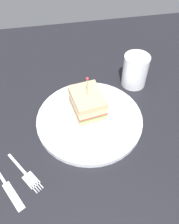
{
  "coord_description": "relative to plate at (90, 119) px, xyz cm",
  "views": [
    {
      "loc": [
        36.16,
        -7.01,
        44.98
      ],
      "look_at": [
        0.0,
        0.0,
        3.37
      ],
      "focal_mm": 36.61,
      "sensor_mm": 36.0,
      "label": 1
    }
  ],
  "objects": [
    {
      "name": "ground_plane",
      "position": [
        0.0,
        0.0,
        -1.69
      ],
      "size": [
        103.22,
        103.22,
        2.0
      ],
      "primitive_type": "cube",
      "color": "black"
    },
    {
      "name": "plate",
      "position": [
        0.0,
        0.0,
        0.0
      ],
      "size": [
        26.44,
        26.44,
        1.37
      ],
      "primitive_type": "cylinder",
      "color": "white",
      "rests_on": "ground_plane"
    },
    {
      "name": "sandwich_half_center",
      "position": [
        -2.56,
        0.43,
        3.43
      ],
      "size": [
        10.28,
        8.58,
        10.77
      ],
      "color": "tan",
      "rests_on": "plate"
    },
    {
      "name": "drink_glass",
      "position": [
        -11.72,
        15.35,
        3.41
      ],
      "size": [
        7.06,
        7.06,
        9.31
      ],
      "color": "gold",
      "rests_on": "ground_plane"
    },
    {
      "name": "fork",
      "position": [
        12.26,
        -15.75,
        -0.51
      ],
      "size": [
        10.41,
        7.52,
        0.35
      ],
      "color": "silver",
      "rests_on": "ground_plane"
    },
    {
      "name": "knife",
      "position": [
        14.22,
        -19.6,
        -0.51
      ],
      "size": [
        11.88,
        7.31,
        0.35
      ],
      "color": "silver",
      "rests_on": "ground_plane"
    }
  ]
}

